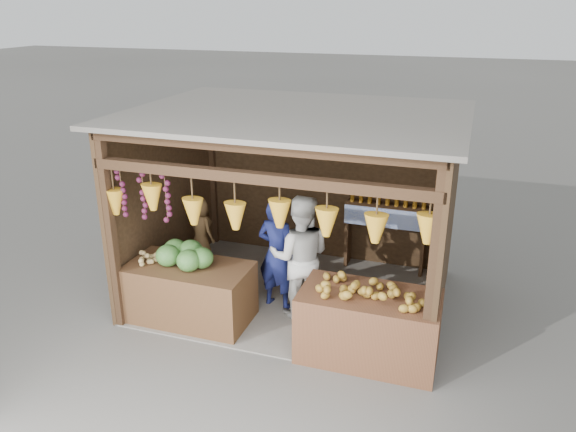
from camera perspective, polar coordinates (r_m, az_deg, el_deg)
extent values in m
plane|color=#514F49|center=(8.16, 0.74, -8.16)|extent=(80.00, 80.00, 0.00)
cube|color=slate|center=(8.16, 0.74, -8.10)|extent=(4.00, 3.00, 0.02)
cube|color=black|center=(8.98, 3.72, 3.59)|extent=(4.00, 0.06, 2.60)
cube|color=black|center=(8.41, -12.31, 1.93)|extent=(0.06, 3.00, 2.60)
cube|color=black|center=(7.30, 15.90, -1.34)|extent=(0.06, 3.00, 2.60)
cube|color=#605B54|center=(7.26, 0.84, 10.30)|extent=(4.30, 3.30, 0.06)
cube|color=black|center=(7.26, -17.59, -1.66)|extent=(0.11, 0.11, 2.60)
cube|color=black|center=(5.99, 14.45, -6.24)|extent=(0.11, 0.11, 2.60)
cube|color=black|center=(9.58, -7.68, 4.56)|extent=(0.11, 0.11, 2.60)
cube|color=black|center=(8.66, 16.11, 2.13)|extent=(0.11, 0.11, 2.60)
cube|color=black|center=(6.04, -3.37, 3.90)|extent=(4.00, 0.12, 0.12)
cube|color=black|center=(5.95, -3.44, 7.03)|extent=(4.00, 0.12, 0.12)
cube|color=#382314|center=(8.68, 10.05, 0.94)|extent=(1.25, 0.30, 0.05)
cube|color=#382314|center=(8.96, 6.15, -1.81)|extent=(0.05, 0.28, 1.05)
cube|color=#382314|center=(8.81, 13.59, -2.70)|extent=(0.05, 0.28, 1.05)
cube|color=blue|center=(8.57, 9.82, -0.22)|extent=(1.25, 0.02, 0.30)
cube|color=#4D3219|center=(7.56, -9.93, -7.67)|extent=(1.60, 0.85, 0.78)
cube|color=#522E1B|center=(6.75, 8.16, -11.01)|extent=(1.61, 0.85, 0.84)
cube|color=black|center=(8.80, -8.61, -5.08)|extent=(0.31, 0.31, 0.29)
imported|color=#161C52|center=(7.57, -1.10, -3.89)|extent=(0.64, 0.48, 1.58)
imported|color=silver|center=(7.34, 1.26, -4.19)|extent=(0.95, 0.82, 1.70)
imported|color=brown|center=(8.55, -8.83, -1.34)|extent=(0.55, 0.48, 0.95)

